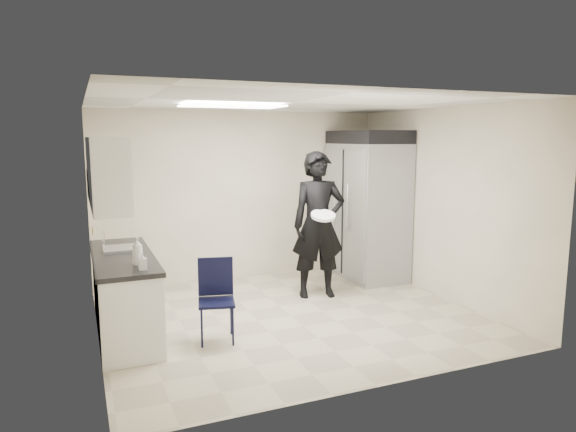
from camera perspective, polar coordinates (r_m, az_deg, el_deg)
name	(u,v)px	position (r m, az deg, el deg)	size (l,w,h in m)	color
floor	(291,316)	(6.50, 0.34, -11.01)	(4.50, 4.50, 0.00)	#B5AA8E
ceiling	(291,103)	(6.14, 0.36, 12.50)	(4.50, 4.50, 0.00)	white
back_wall	(242,195)	(8.05, -5.18, 2.30)	(4.50, 4.50, 0.00)	beige
left_wall	(92,224)	(5.72, -20.93, -0.88)	(4.00, 4.00, 0.00)	beige
right_wall	(442,203)	(7.35, 16.74, 1.35)	(4.00, 4.00, 0.00)	beige
ceiling_panel	(232,106)	(6.31, -6.23, 12.07)	(1.20, 0.60, 0.02)	white
lower_counter	(125,296)	(6.12, -17.71, -8.48)	(0.60, 1.90, 0.86)	silver
countertop	(123,257)	(6.00, -17.91, -4.32)	(0.64, 1.95, 0.05)	black
sink	(123,253)	(6.25, -17.91, -3.95)	(0.42, 0.40, 0.14)	gray
faucet	(104,242)	(6.21, -19.81, -2.72)	(0.02, 0.02, 0.24)	silver
upper_cabinets	(106,172)	(5.86, -19.56, 4.59)	(0.35, 1.80, 0.75)	silver
towel_dispenser	(96,183)	(7.02, -20.51, 3.46)	(0.22, 0.30, 0.35)	black
notice_sticker_left	(93,230)	(5.83, -20.86, -1.50)	(0.00, 0.12, 0.07)	yellow
notice_sticker_right	(92,231)	(6.03, -20.90, -1.56)	(0.00, 0.12, 0.07)	yellow
commercial_fridge	(367,211)	(8.18, 8.73, 0.56)	(0.80, 1.35, 2.10)	gray
fridge_compressor	(368,137)	(8.10, 8.92, 8.65)	(0.80, 1.35, 0.20)	black
folding_chair	(216,302)	(5.67, -7.95, -9.48)	(0.38, 0.38, 0.86)	black
man_tuxedo	(318,225)	(7.06, 3.40, -0.99)	(0.74, 0.49, 2.01)	black
bucket_lid	(323,216)	(6.80, 3.94, 0.05)	(0.33, 0.33, 0.04)	white
soap_bottle_a	(137,251)	(5.45, -16.39, -3.74)	(0.11, 0.11, 0.29)	white
soap_bottle_b	(143,261)	(5.24, -15.85, -4.84)	(0.08, 0.08, 0.17)	silver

